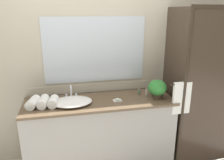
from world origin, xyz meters
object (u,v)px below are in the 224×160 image
object	(u,v)px
sink_basin	(72,102)
amenity_bottle_body_wash	(139,91)
faucet	(71,94)
amenity_bottle_lotion	(147,92)
rolled_towel_far_edge	(53,102)
rolled_towel_near_edge	(33,103)
soap_dish	(117,100)
potted_plant	(157,88)
rolled_towel_middle	(43,102)

from	to	relation	value
sink_basin	amenity_bottle_body_wash	xyz separation A→B (m)	(0.86, 0.14, 0.01)
faucet	amenity_bottle_lotion	size ratio (longest dim) A/B	1.87
amenity_bottle_body_wash	rolled_towel_far_edge	world-z (taller)	rolled_towel_far_edge
amenity_bottle_lotion	rolled_towel_near_edge	distance (m)	1.38
sink_basin	amenity_bottle_lotion	bearing A→B (deg)	5.52
soap_dish	amenity_bottle_body_wash	world-z (taller)	amenity_bottle_body_wash
potted_plant	amenity_bottle_body_wash	size ratio (longest dim) A/B	2.84
sink_basin	rolled_towel_near_edge	distance (m)	0.43
amenity_bottle_body_wash	rolled_towel_middle	xyz separation A→B (m)	(-1.18, -0.13, 0.01)
sink_basin	soap_dish	world-z (taller)	sink_basin
soap_dish	amenity_bottle_lotion	distance (m)	0.43
amenity_bottle_lotion	amenity_bottle_body_wash	bearing A→B (deg)	152.07
sink_basin	amenity_bottle_body_wash	distance (m)	0.87
soap_dish	amenity_bottle_body_wash	distance (m)	0.36
potted_plant	faucet	bearing A→B (deg)	168.43
rolled_towel_middle	sink_basin	bearing A→B (deg)	-1.55
sink_basin	soap_dish	xyz separation A→B (m)	(0.54, -0.03, -0.02)
amenity_bottle_lotion	rolled_towel_far_edge	world-z (taller)	rolled_towel_far_edge
faucet	sink_basin	bearing A→B (deg)	-90.00
potted_plant	amenity_bottle_body_wash	bearing A→B (deg)	135.11
sink_basin	faucet	world-z (taller)	faucet
soap_dish	amenity_bottle_body_wash	xyz separation A→B (m)	(0.33, 0.16, 0.02)
rolled_towel_near_edge	rolled_towel_middle	size ratio (longest dim) A/B	0.96
faucet	soap_dish	bearing A→B (deg)	-20.72
rolled_towel_near_edge	rolled_towel_far_edge	distance (m)	0.22
potted_plant	soap_dish	bearing A→B (deg)	178.98
faucet	rolled_towel_middle	bearing A→B (deg)	-151.94
soap_dish	amenity_bottle_lotion	size ratio (longest dim) A/B	1.07
faucet	soap_dish	distance (m)	0.58
soap_dish	amenity_bottle_lotion	world-z (taller)	amenity_bottle_lotion
soap_dish	amenity_bottle_body_wash	size ratio (longest dim) A/B	1.22
potted_plant	amenity_bottle_lotion	distance (m)	0.17
rolled_towel_near_edge	sink_basin	bearing A→B (deg)	-0.98
potted_plant	rolled_towel_near_edge	bearing A→B (deg)	178.39
amenity_bottle_body_wash	rolled_towel_far_edge	bearing A→B (deg)	-172.15
soap_dish	rolled_towel_near_edge	distance (m)	0.97
faucet	rolled_towel_middle	distance (m)	0.36
rolled_towel_near_edge	amenity_bottle_lotion	bearing A→B (deg)	3.51
amenity_bottle_lotion	rolled_towel_near_edge	world-z (taller)	rolled_towel_near_edge
sink_basin	faucet	distance (m)	0.18
rolled_towel_far_edge	soap_dish	bearing A→B (deg)	-1.22
soap_dish	rolled_towel_middle	world-z (taller)	rolled_towel_middle
faucet	amenity_bottle_lotion	bearing A→B (deg)	-5.18
faucet	rolled_towel_far_edge	world-z (taller)	faucet
faucet	potted_plant	size ratio (longest dim) A/B	0.75
soap_dish	rolled_towel_far_edge	xyz separation A→B (m)	(-0.74, 0.02, 0.04)
potted_plant	soap_dish	world-z (taller)	potted_plant
amenity_bottle_lotion	rolled_towel_middle	world-z (taller)	rolled_towel_middle
amenity_bottle_body_wash	faucet	bearing A→B (deg)	177.37
rolled_towel_far_edge	faucet	bearing A→B (deg)	42.02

